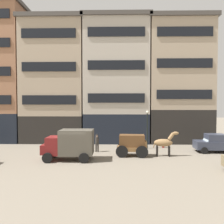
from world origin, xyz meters
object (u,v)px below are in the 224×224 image
(draft_horse, at_px, (164,143))
(sedan_parked_curb, at_px, (214,143))
(streetlamp_curbside, at_px, (147,124))
(delivery_truck_near, at_px, (70,144))
(cargo_wagon, at_px, (132,144))
(pedestrian_officer, at_px, (97,142))
(fire_hydrant_curbside, at_px, (163,144))

(draft_horse, relative_size, sedan_parked_curb, 0.62)
(sedan_parked_curb, bearing_deg, streetlamp_curbside, 165.72)
(delivery_truck_near, bearing_deg, sedan_parked_curb, 13.01)
(draft_horse, height_order, sedan_parked_curb, draft_horse)
(delivery_truck_near, bearing_deg, cargo_wagon, 15.29)
(sedan_parked_curb, height_order, streetlamp_curbside, streetlamp_curbside)
(cargo_wagon, distance_m, draft_horse, 2.95)
(cargo_wagon, relative_size, sedan_parked_curb, 0.79)
(pedestrian_officer, bearing_deg, cargo_wagon, -25.61)
(draft_horse, height_order, pedestrian_officer, draft_horse)
(cargo_wagon, height_order, sedan_parked_curb, cargo_wagon)
(sedan_parked_curb, distance_m, streetlamp_curbside, 6.89)
(cargo_wagon, distance_m, streetlamp_curbside, 4.12)
(cargo_wagon, relative_size, delivery_truck_near, 0.69)
(draft_horse, distance_m, pedestrian_officer, 6.61)
(fire_hydrant_curbside, bearing_deg, streetlamp_curbside, -165.26)
(cargo_wagon, distance_m, delivery_truck_near, 5.69)
(draft_horse, relative_size, fire_hydrant_curbside, 2.83)
(cargo_wagon, bearing_deg, streetlamp_curbside, 60.62)
(cargo_wagon, distance_m, sedan_parked_curb, 8.50)
(pedestrian_officer, relative_size, fire_hydrant_curbside, 2.16)
(sedan_parked_curb, xyz_separation_m, fire_hydrant_curbside, (-4.60, 2.13, -0.49))
(delivery_truck_near, height_order, streetlamp_curbside, streetlamp_curbside)
(draft_horse, bearing_deg, fire_hydrant_curbside, 78.40)
(draft_horse, xyz_separation_m, sedan_parked_curb, (5.38, 1.70, -0.36))
(streetlamp_curbside, bearing_deg, pedestrian_officer, -162.41)
(sedan_parked_curb, height_order, pedestrian_officer, sedan_parked_curb)
(draft_horse, distance_m, fire_hydrant_curbside, 4.00)
(delivery_truck_near, xyz_separation_m, fire_hydrant_curbside, (9.22, 5.32, -1.00))
(delivery_truck_near, bearing_deg, pedestrian_officer, 57.00)
(cargo_wagon, distance_m, pedestrian_officer, 3.82)
(draft_horse, xyz_separation_m, pedestrian_officer, (-6.39, 1.65, -0.29))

